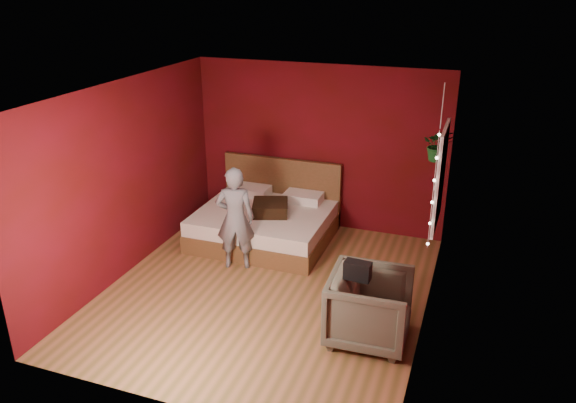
% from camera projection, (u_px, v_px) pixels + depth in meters
% --- Properties ---
extents(floor, '(4.50, 4.50, 0.00)m').
position_uv_depth(floor, '(267.00, 290.00, 7.32)').
color(floor, '#99613D').
rests_on(floor, ground).
extents(room_walls, '(4.04, 4.54, 2.62)m').
position_uv_depth(room_walls, '(265.00, 168.00, 6.68)').
color(room_walls, '#5D0916').
rests_on(room_walls, ground).
extents(window, '(0.05, 0.97, 1.27)m').
position_uv_depth(window, '(440.00, 177.00, 6.92)').
color(window, white).
rests_on(window, room_walls).
extents(fairy_lights, '(0.04, 0.04, 1.45)m').
position_uv_depth(fairy_lights, '(433.00, 191.00, 6.47)').
color(fairy_lights, silver).
rests_on(fairy_lights, room_walls).
extents(bed, '(1.97, 1.68, 1.08)m').
position_uv_depth(bed, '(266.00, 221.00, 8.66)').
color(bed, brown).
rests_on(bed, ground).
extents(person, '(0.62, 0.50, 1.46)m').
position_uv_depth(person, '(235.00, 218.00, 7.65)').
color(person, slate).
rests_on(person, ground).
extents(armchair, '(0.93, 0.90, 0.81)m').
position_uv_depth(armchair, '(370.00, 308.00, 6.20)').
color(armchair, '#585845').
rests_on(armchair, ground).
extents(handbag, '(0.29, 0.16, 0.20)m').
position_uv_depth(handbag, '(358.00, 270.00, 5.95)').
color(handbag, black).
rests_on(handbag, armchair).
extents(throw_pillow, '(0.65, 0.65, 0.18)m').
position_uv_depth(throw_pillow, '(270.00, 208.00, 8.38)').
color(throw_pillow, black).
rests_on(throw_pillow, bed).
extents(hanging_plant, '(0.43, 0.39, 1.00)m').
position_uv_depth(hanging_plant, '(438.00, 145.00, 7.13)').
color(hanging_plant, silver).
rests_on(hanging_plant, room_walls).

